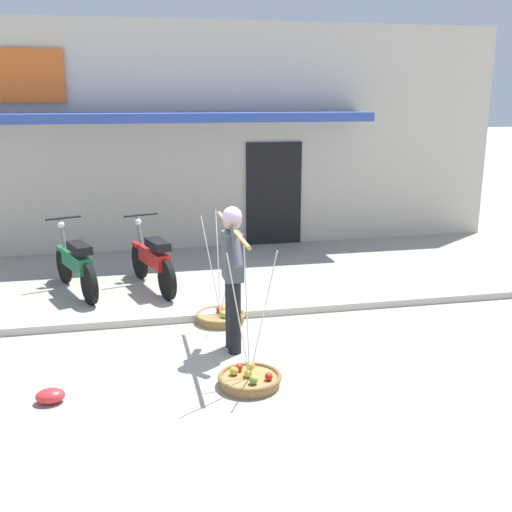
# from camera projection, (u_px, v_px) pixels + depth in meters

# --- Properties ---
(ground_plane) EXTENTS (90.00, 90.00, 0.00)m
(ground_plane) POSITION_uv_depth(u_px,v_px,m) (241.00, 336.00, 7.56)
(ground_plane) COLOR #9E998C
(sidewalk_curb) EXTENTS (20.00, 0.24, 0.10)m
(sidewalk_curb) POSITION_uv_depth(u_px,v_px,m) (231.00, 313.00, 8.21)
(sidewalk_curb) COLOR #BAB4A5
(sidewalk_curb) RESTS_ON ground
(fruit_vendor) EXTENTS (0.22, 1.87, 1.70)m
(fruit_vendor) POSITION_uv_depth(u_px,v_px,m) (233.00, 269.00, 6.90)
(fruit_vendor) COLOR black
(fruit_vendor) RESTS_ON ground
(fruit_basket_left_side) EXTENTS (0.66, 0.66, 1.45)m
(fruit_basket_left_side) POSITION_uv_depth(u_px,v_px,m) (250.00, 378.00, 6.25)
(fruit_basket_left_side) COLOR #9E7542
(fruit_basket_left_side) RESTS_ON ground
(fruit_basket_right_side) EXTENTS (0.66, 0.66, 1.45)m
(fruit_basket_right_side) POSITION_uv_depth(u_px,v_px,m) (221.00, 316.00, 8.02)
(fruit_basket_right_side) COLOR #9E7542
(fruit_basket_right_side) RESTS_ON ground
(motorcycle_nearest_shop) EXTENTS (0.78, 1.73, 1.09)m
(motorcycle_nearest_shop) POSITION_uv_depth(u_px,v_px,m) (76.00, 264.00, 9.08)
(motorcycle_nearest_shop) COLOR black
(motorcycle_nearest_shop) RESTS_ON ground
(motorcycle_second_in_row) EXTENTS (0.69, 1.77, 1.09)m
(motorcycle_second_in_row) POSITION_uv_depth(u_px,v_px,m) (153.00, 260.00, 9.29)
(motorcycle_second_in_row) COLOR black
(motorcycle_second_in_row) RESTS_ON ground
(storefront_building) EXTENTS (13.00, 6.00, 4.20)m
(storefront_building) POSITION_uv_depth(u_px,v_px,m) (163.00, 131.00, 13.70)
(storefront_building) COLOR beige
(storefront_building) RESTS_ON ground
(plastic_litter_bag) EXTENTS (0.28, 0.22, 0.14)m
(plastic_litter_bag) POSITION_uv_depth(u_px,v_px,m) (50.00, 396.00, 5.90)
(plastic_litter_bag) COLOR red
(plastic_litter_bag) RESTS_ON ground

